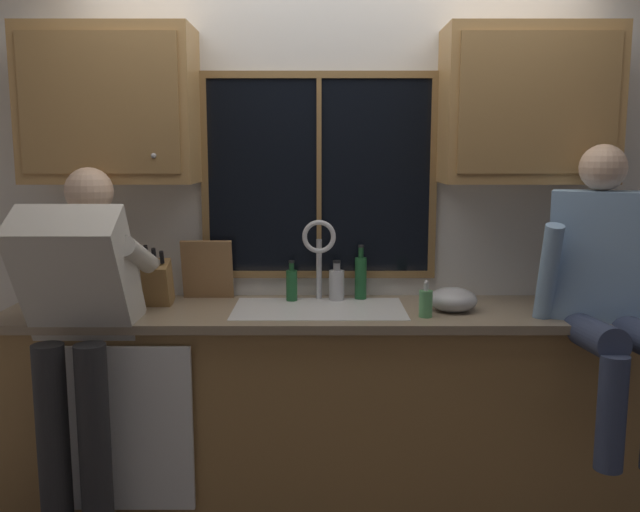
% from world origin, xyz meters
% --- Properties ---
extents(back_wall, '(5.43, 0.12, 2.55)m').
position_xyz_m(back_wall, '(0.00, 0.06, 1.27)').
color(back_wall, silver).
rests_on(back_wall, floor).
extents(window_glass, '(1.10, 0.02, 0.95)m').
position_xyz_m(window_glass, '(-0.08, -0.01, 1.52)').
color(window_glass, black).
extents(window_frame_top, '(1.17, 0.02, 0.04)m').
position_xyz_m(window_frame_top, '(-0.08, -0.02, 2.02)').
color(window_frame_top, olive).
extents(window_frame_bottom, '(1.17, 0.02, 0.04)m').
position_xyz_m(window_frame_bottom, '(-0.08, -0.02, 1.03)').
color(window_frame_bottom, olive).
extents(window_frame_left, '(0.03, 0.02, 0.95)m').
position_xyz_m(window_frame_left, '(-0.64, -0.02, 1.52)').
color(window_frame_left, olive).
extents(window_frame_right, '(0.04, 0.02, 0.95)m').
position_xyz_m(window_frame_right, '(0.49, -0.02, 1.52)').
color(window_frame_right, olive).
extents(window_mullion_center, '(0.02, 0.02, 0.95)m').
position_xyz_m(window_mullion_center, '(-0.08, -0.02, 1.52)').
color(window_mullion_center, olive).
extents(lower_cabinet_run, '(3.03, 0.58, 0.88)m').
position_xyz_m(lower_cabinet_run, '(0.00, -0.29, 0.44)').
color(lower_cabinet_run, '#A07744').
rests_on(lower_cabinet_run, floor).
extents(countertop, '(3.09, 0.62, 0.04)m').
position_xyz_m(countertop, '(0.00, -0.31, 0.90)').
color(countertop, gray).
rests_on(countertop, lower_cabinet_run).
extents(dishwasher_front, '(0.60, 0.02, 0.74)m').
position_xyz_m(dishwasher_front, '(-0.92, -0.61, 0.46)').
color(dishwasher_front, white).
extents(upper_cabinet_left, '(0.79, 0.36, 0.72)m').
position_xyz_m(upper_cabinet_left, '(-1.05, -0.17, 1.86)').
color(upper_cabinet_left, '#B2844C').
extents(upper_cabinet_right, '(0.79, 0.36, 0.72)m').
position_xyz_m(upper_cabinet_right, '(0.90, -0.17, 1.86)').
color(upper_cabinet_right, '#B2844C').
extents(sink, '(0.80, 0.46, 0.21)m').
position_xyz_m(sink, '(-0.08, -0.30, 0.82)').
color(sink, silver).
rests_on(sink, lower_cabinet_run).
extents(faucet, '(0.18, 0.09, 0.40)m').
position_xyz_m(faucet, '(-0.07, -0.12, 1.17)').
color(faucet, silver).
rests_on(faucet, countertop).
extents(person_standing, '(0.53, 0.68, 1.58)m').
position_xyz_m(person_standing, '(-1.08, -0.63, 0.97)').
color(person_standing, '#262628').
rests_on(person_standing, floor).
extents(person_sitting_on_counter, '(0.54, 0.66, 1.26)m').
position_xyz_m(person_sitting_on_counter, '(1.14, -0.57, 1.10)').
color(person_sitting_on_counter, '#384260').
rests_on(person_sitting_on_counter, countertop).
extents(knife_block, '(0.12, 0.18, 0.32)m').
position_xyz_m(knife_block, '(-0.84, -0.24, 1.03)').
color(knife_block, olive).
rests_on(knife_block, countertop).
extents(cutting_board, '(0.25, 0.08, 0.30)m').
position_xyz_m(cutting_board, '(-0.63, -0.08, 1.07)').
color(cutting_board, '#997047').
rests_on(cutting_board, countertop).
extents(mixing_bowl, '(0.22, 0.22, 0.11)m').
position_xyz_m(mixing_bowl, '(0.54, -0.33, 0.97)').
color(mixing_bowl, '#B7B7BC').
rests_on(mixing_bowl, countertop).
extents(soap_dispenser, '(0.06, 0.07, 0.17)m').
position_xyz_m(soap_dispenser, '(0.40, -0.46, 0.98)').
color(soap_dispenser, '#59A566').
rests_on(soap_dispenser, countertop).
extents(bottle_green_glass, '(0.08, 0.08, 0.20)m').
position_xyz_m(bottle_green_glass, '(0.01, -0.12, 1.00)').
color(bottle_green_glass, '#B7B7BC').
rests_on(bottle_green_glass, countertop).
extents(bottle_tall_clear, '(0.06, 0.06, 0.27)m').
position_xyz_m(bottle_tall_clear, '(0.13, -0.09, 1.03)').
color(bottle_tall_clear, '#1E592D').
rests_on(bottle_tall_clear, countertop).
extents(bottle_amber_small, '(0.06, 0.06, 0.20)m').
position_xyz_m(bottle_amber_small, '(-0.21, -0.13, 1.00)').
color(bottle_amber_small, '#1E592D').
rests_on(bottle_amber_small, countertop).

